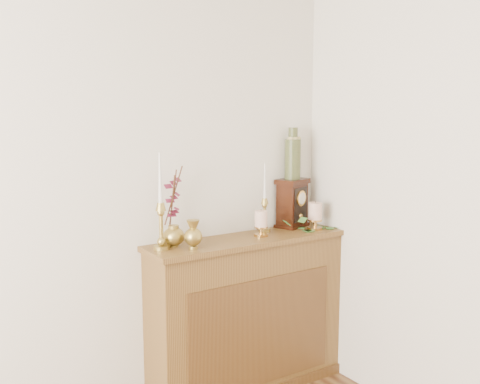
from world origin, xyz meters
TOP-DOWN VIEW (x-y plane):
  - room_walls at (0.00, 0.00)m, footprint 4.08×4.58m
  - console_shelf at (1.40, 2.10)m, footprint 1.24×0.34m
  - candlestick_left at (0.86, 2.11)m, footprint 0.09×0.09m
  - candlestick_center at (1.57, 2.17)m, footprint 0.07×0.07m
  - bud_vase at (1.01, 2.03)m, footprint 0.10×0.10m
  - ginger_jar at (0.96, 2.17)m, footprint 0.18×0.19m
  - pillar_candle_left at (1.48, 2.08)m, footprint 0.08×0.08m
  - pillar_candle_right at (1.87, 2.05)m, footprint 0.09×0.09m
  - ivy_garland at (1.80, 2.05)m, footprint 0.47×0.19m
  - mantel_clock at (1.80, 2.19)m, footprint 0.24×0.20m
  - ceramic_vase at (1.80, 2.19)m, footprint 0.10×0.10m

SIDE VIEW (x-z plane):
  - console_shelf at x=1.40m, z-range -0.03..0.90m
  - ivy_garland at x=1.80m, z-range 0.90..0.99m
  - bud_vase at x=1.01m, z-range 0.93..1.09m
  - pillar_candle_left at x=1.48m, z-range 0.93..1.09m
  - pillar_candle_right at x=1.87m, z-range 0.93..1.11m
  - candlestick_center at x=1.57m, z-range 0.86..1.28m
  - mantel_clock at x=1.80m, z-range 0.93..1.23m
  - candlestick_left at x=0.86m, z-range 0.84..1.36m
  - ginger_jar at x=0.96m, z-range 0.91..1.35m
  - ceramic_vase at x=1.80m, z-range 1.22..1.54m
  - room_walls at x=0.00m, z-range 0.36..3.00m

